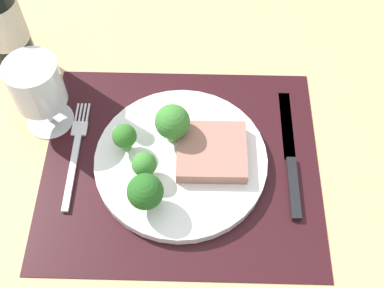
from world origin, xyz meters
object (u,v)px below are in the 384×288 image
at_px(plate, 181,161).
at_px(fork, 75,152).
at_px(steak, 212,152).
at_px(wine_glass, 37,87).
at_px(knife, 291,162).

height_order(plate, fork, plate).
height_order(steak, wine_glass, wine_glass).
height_order(steak, fork, steak).
bearing_deg(wine_glass, fork, -51.31).
relative_size(fork, wine_glass, 1.48).
relative_size(plate, steak, 2.52).
relative_size(plate, fork, 1.35).
bearing_deg(steak, knife, -0.34).
distance_m(knife, wine_glass, 0.39).
distance_m(steak, fork, 0.21).
bearing_deg(fork, plate, -7.70).
xyz_separation_m(fork, wine_glass, (-0.05, 0.06, 0.08)).
height_order(knife, wine_glass, wine_glass).
xyz_separation_m(steak, wine_glass, (-0.26, 0.07, 0.05)).
height_order(plate, wine_glass, wine_glass).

